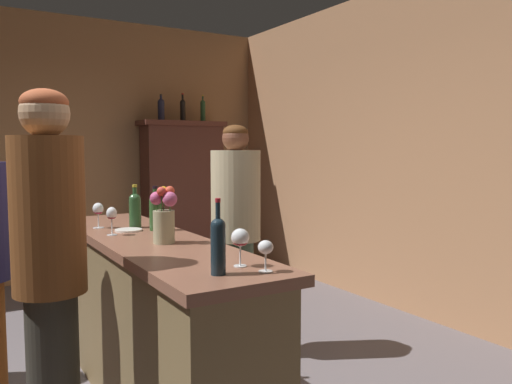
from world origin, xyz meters
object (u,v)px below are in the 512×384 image
Objects in this scene: display_bottle_left at (161,109)px; display_bottle_center at (203,110)px; cheese_plate at (128,230)px; wine_glass_rear at (240,239)px; flower_arrangement at (164,217)px; wine_glass_spare at (112,215)px; bar_counter at (152,322)px; wine_glass_mid at (98,210)px; patron_by_cabinet at (50,266)px; wine_bottle_pinot at (218,243)px; bartender at (236,230)px; wine_glass_front at (266,249)px; wine_bottle_malbec at (135,209)px; wine_bottle_rose at (155,210)px; display_bottle_midleft at (183,109)px; display_cabinet at (183,193)px.

display_bottle_center is (0.54, 0.00, 0.01)m from display_bottle_left.
wine_glass_rear is at bearing -83.96° from cheese_plate.
display_bottle_left reaches higher than flower_arrangement.
display_bottle_left is at bearing 73.79° from wine_glass_rear.
wine_glass_spare is 0.50× the size of display_bottle_center.
wine_glass_mid is at bearing 106.57° from bar_counter.
flower_arrangement is at bearing -110.61° from display_bottle_left.
wine_glass_mid is 0.09× the size of patron_by_cabinet.
bar_counter is 0.81m from wine_glass_mid.
cheese_plate is at bearing -114.64° from display_bottle_left.
wine_bottle_pinot is at bearing -93.15° from bar_counter.
bartender reaches higher than flower_arrangement.
wine_bottle_pinot is 0.17m from wine_glass_rear.
display_bottle_left is (1.24, 3.08, 1.46)m from bar_counter.
wine_glass_front is 0.80× the size of wine_glass_rear.
bar_counter is at bearing 96.15° from wine_glass_rear.
wine_bottle_pinot is at bearing -84.85° from wine_glass_spare.
patron_by_cabinet reaches higher than bartender.
wine_bottle_pinot is at bearing -94.30° from wine_bottle_malbec.
wine_bottle_rose is 1.26m from wine_glass_front.
bartender is (-0.74, -2.67, -1.06)m from display_bottle_midleft.
bar_counter is at bearing 86.85° from wine_bottle_pinot.
display_cabinet is at bearing 70.35° from wine_glass_rear.
bar_counter is 3.85m from display_bottle_center.
bar_counter is 7.01× the size of display_bottle_center.
wine_bottle_rose is 0.83× the size of display_bottle_center.
display_bottle_center reaches higher than wine_bottle_rose.
display_bottle_center reaches higher than display_bottle_left.
wine_bottle_malbec is at bearing 113.64° from wine_bottle_rose.
flower_arrangement is at bearing -76.78° from wine_glass_mid.
wine_bottle_malbec is 0.16× the size of patron_by_cabinet.
wine_bottle_pinot is 1.26m from cheese_plate.
patron_by_cabinet is 1.05× the size of bartender.
display_cabinet is 2.76m from bartender.
cheese_plate is at bearing 37.36° from wine_glass_spare.
bar_counter is 3.74m from display_bottle_midleft.
cheese_plate is 0.09× the size of patron_by_cabinet.
wine_bottle_rose is at bearing -19.24° from cheese_plate.
bar_counter is at bearing -116.60° from wine_bottle_rose.
patron_by_cabinet is (-2.39, -3.51, -0.98)m from display_bottle_center.
display_bottle_center is at bearing 66.82° from wine_glass_rear.
display_bottle_left is at bearing 64.02° from wine_glass_spare.
wine_glass_front is 4.51m from display_bottle_center.
display_bottle_midleft reaches higher than wine_glass_mid.
display_bottle_center reaches higher than cheese_plate.
wine_glass_front is 0.43× the size of flower_arrangement.
wine_bottle_rose reaches higher than wine_glass_rear.
patron_by_cabinet reaches higher than bar_counter.
wine_glass_mid is 3.18m from display_bottle_midleft.
wine_glass_rear is at bearing 57.81° from bartender.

